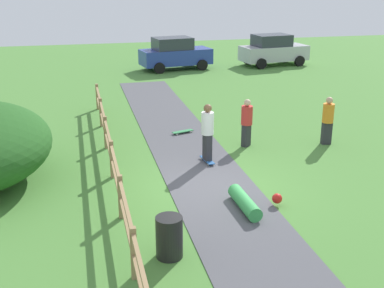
{
  "coord_description": "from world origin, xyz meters",
  "views": [
    {
      "loc": [
        -3.41,
        -12.12,
        5.59
      ],
      "look_at": [
        -0.37,
        0.79,
        1.0
      ],
      "focal_mm": 46.61,
      "sensor_mm": 36.0,
      "label": 1
    }
  ],
  "objects_px": {
    "bystander_orange": "(328,119)",
    "parked_car_silver": "(273,50)",
    "bystander_red": "(247,121)",
    "skateboard_loose": "(183,131)",
    "trash_bin": "(169,237)",
    "skater_riding": "(207,130)",
    "skater_fallen": "(247,202)",
    "parked_car_blue": "(175,54)"
  },
  "relations": [
    {
      "from": "trash_bin",
      "to": "parked_car_blue",
      "type": "height_order",
      "value": "parked_car_blue"
    },
    {
      "from": "bystander_red",
      "to": "parked_car_blue",
      "type": "relative_size",
      "value": 0.37
    },
    {
      "from": "trash_bin",
      "to": "bystander_red",
      "type": "relative_size",
      "value": 0.55
    },
    {
      "from": "bystander_orange",
      "to": "bystander_red",
      "type": "bearing_deg",
      "value": 171.36
    },
    {
      "from": "skateboard_loose",
      "to": "bystander_orange",
      "type": "relative_size",
      "value": 0.5
    },
    {
      "from": "skater_riding",
      "to": "trash_bin",
      "type": "bearing_deg",
      "value": -113.11
    },
    {
      "from": "bystander_orange",
      "to": "parked_car_silver",
      "type": "distance_m",
      "value": 15.28
    },
    {
      "from": "skater_riding",
      "to": "skateboard_loose",
      "type": "distance_m",
      "value": 3.18
    },
    {
      "from": "skater_riding",
      "to": "bystander_red",
      "type": "height_order",
      "value": "skater_riding"
    },
    {
      "from": "skater_fallen",
      "to": "parked_car_blue",
      "type": "bearing_deg",
      "value": 84.03
    },
    {
      "from": "skater_riding",
      "to": "skateboard_loose",
      "type": "relative_size",
      "value": 2.24
    },
    {
      "from": "skateboard_loose",
      "to": "bystander_red",
      "type": "relative_size",
      "value": 0.51
    },
    {
      "from": "bystander_red",
      "to": "parked_car_silver",
      "type": "height_order",
      "value": "parked_car_silver"
    },
    {
      "from": "parked_car_blue",
      "to": "trash_bin",
      "type": "bearing_deg",
      "value": -101.7
    },
    {
      "from": "trash_bin",
      "to": "skater_riding",
      "type": "distance_m",
      "value": 5.49
    },
    {
      "from": "trash_bin",
      "to": "bystander_red",
      "type": "distance_m",
      "value": 7.32
    },
    {
      "from": "parked_car_blue",
      "to": "bystander_red",
      "type": "bearing_deg",
      "value": -91.75
    },
    {
      "from": "skateboard_loose",
      "to": "bystander_orange",
      "type": "distance_m",
      "value": 5.12
    },
    {
      "from": "skater_fallen",
      "to": "skateboard_loose",
      "type": "height_order",
      "value": "skater_fallen"
    },
    {
      "from": "trash_bin",
      "to": "skateboard_loose",
      "type": "bearing_deg",
      "value": 75.86
    },
    {
      "from": "skater_fallen",
      "to": "bystander_orange",
      "type": "relative_size",
      "value": 0.91
    },
    {
      "from": "skater_fallen",
      "to": "trash_bin",
      "type": "bearing_deg",
      "value": -143.56
    },
    {
      "from": "parked_car_blue",
      "to": "parked_car_silver",
      "type": "bearing_deg",
      "value": 0.01
    },
    {
      "from": "trash_bin",
      "to": "bystander_orange",
      "type": "xyz_separation_m",
      "value": [
        6.57,
        5.81,
        0.45
      ]
    },
    {
      "from": "trash_bin",
      "to": "skateboard_loose",
      "type": "height_order",
      "value": "trash_bin"
    },
    {
      "from": "skater_fallen",
      "to": "parked_car_silver",
      "type": "height_order",
      "value": "parked_car_silver"
    },
    {
      "from": "bystander_orange",
      "to": "parked_car_blue",
      "type": "bearing_deg",
      "value": 98.89
    },
    {
      "from": "trash_bin",
      "to": "skater_fallen",
      "type": "height_order",
      "value": "trash_bin"
    },
    {
      "from": "bystander_orange",
      "to": "skateboard_loose",
      "type": "bearing_deg",
      "value": 153.86
    },
    {
      "from": "skater_riding",
      "to": "parked_car_silver",
      "type": "bearing_deg",
      "value": 61.58
    },
    {
      "from": "parked_car_blue",
      "to": "parked_car_silver",
      "type": "height_order",
      "value": "same"
    },
    {
      "from": "skateboard_loose",
      "to": "bystander_red",
      "type": "distance_m",
      "value": 2.67
    },
    {
      "from": "trash_bin",
      "to": "bystander_orange",
      "type": "bearing_deg",
      "value": 41.53
    },
    {
      "from": "bystander_orange",
      "to": "parked_car_silver",
      "type": "height_order",
      "value": "parked_car_silver"
    },
    {
      "from": "skater_fallen",
      "to": "bystander_orange",
      "type": "height_order",
      "value": "bystander_orange"
    },
    {
      "from": "skateboard_loose",
      "to": "skater_riding",
      "type": "bearing_deg",
      "value": -87.83
    },
    {
      "from": "parked_car_silver",
      "to": "parked_car_blue",
      "type": "bearing_deg",
      "value": -179.99
    },
    {
      "from": "bystander_orange",
      "to": "skater_fallen",
      "type": "bearing_deg",
      "value": -136.04
    },
    {
      "from": "skater_riding",
      "to": "bystander_orange",
      "type": "distance_m",
      "value": 4.5
    },
    {
      "from": "skater_riding",
      "to": "bystander_orange",
      "type": "bearing_deg",
      "value": 10.23
    },
    {
      "from": "skater_fallen",
      "to": "parked_car_blue",
      "type": "xyz_separation_m",
      "value": [
        1.97,
        18.88,
        0.76
      ]
    },
    {
      "from": "bystander_orange",
      "to": "parked_car_silver",
      "type": "relative_size",
      "value": 0.38
    }
  ]
}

